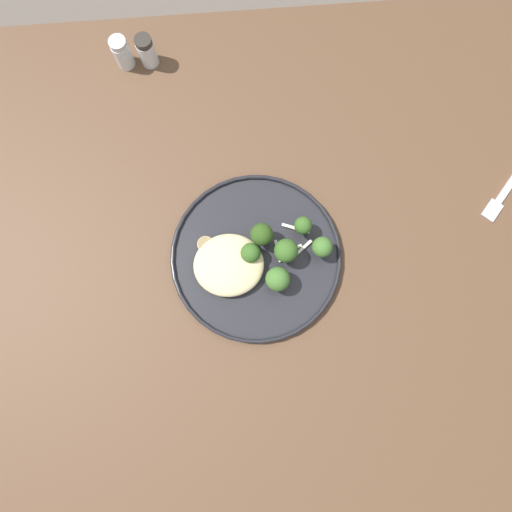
{
  "coord_description": "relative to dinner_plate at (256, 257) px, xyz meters",
  "views": [
    {
      "loc": [
        0.04,
        -0.12,
        1.55
      ],
      "look_at": [
        0.05,
        0.02,
        0.76
      ],
      "focal_mm": 33.65,
      "sensor_mm": 36.0,
      "label": 1
    }
  ],
  "objects": [
    {
      "name": "dinner_plate",
      "position": [
        0.0,
        0.0,
        0.0
      ],
      "size": [
        0.29,
        0.29,
        0.02
      ],
      "color": "#232328",
      "rests_on": "wooden_dining_table"
    },
    {
      "name": "seared_scallop_large_seared",
      "position": [
        -0.03,
        -0.02,
        0.01
      ],
      "size": [
        0.03,
        0.03,
        0.02
      ],
      "color": "#E5C689",
      "rests_on": "dinner_plate"
    },
    {
      "name": "pepper_shaker",
      "position": [
        -0.17,
        0.38,
        0.02
      ],
      "size": [
        0.03,
        0.03,
        0.07
      ],
      "color": "white",
      "rests_on": "wooden_dining_table"
    },
    {
      "name": "broccoli_floret_rear_charred",
      "position": [
        -0.01,
        0.0,
        0.03
      ],
      "size": [
        0.03,
        0.03,
        0.05
      ],
      "color": "#7A994C",
      "rests_on": "dinner_plate"
    },
    {
      "name": "broccoli_floret_left_leaning",
      "position": [
        0.01,
        0.03,
        0.04
      ],
      "size": [
        0.04,
        0.04,
        0.06
      ],
      "color": "#7A994C",
      "rests_on": "dinner_plate"
    },
    {
      "name": "broccoli_floret_beside_noodles",
      "position": [
        0.08,
        0.04,
        0.03
      ],
      "size": [
        0.03,
        0.03,
        0.05
      ],
      "color": "#89A356",
      "rests_on": "dinner_plate"
    },
    {
      "name": "ground",
      "position": [
        -0.05,
        -0.02,
        -0.75
      ],
      "size": [
        6.0,
        6.0,
        0.0
      ],
      "primitive_type": "plane",
      "color": "#665B51"
    },
    {
      "name": "wooden_dining_table",
      "position": [
        -0.05,
        -0.02,
        -0.09
      ],
      "size": [
        1.4,
        1.0,
        0.74
      ],
      "color": "brown",
      "rests_on": "ground"
    },
    {
      "name": "onion_sliver_long_sliver",
      "position": [
        0.04,
        0.01,
        0.01
      ],
      "size": [
        0.01,
        0.04,
        0.0
      ],
      "primitive_type": "cube",
      "rotation": [
        0.0,
        0.0,
        1.71
      ],
      "color": "silver",
      "rests_on": "dinner_plate"
    },
    {
      "name": "seared_scallop_front_small",
      "position": [
        -0.08,
        0.03,
        0.01
      ],
      "size": [
        0.03,
        0.03,
        0.01
      ],
      "color": "#DBB77A",
      "rests_on": "dinner_plate"
    },
    {
      "name": "broccoli_floret_center_pile",
      "position": [
        0.05,
        -0.0,
        0.04
      ],
      "size": [
        0.04,
        0.04,
        0.06
      ],
      "color": "#89A356",
      "rests_on": "dinner_plate"
    },
    {
      "name": "seared_scallop_rear_pale",
      "position": [
        -0.07,
        -0.04,
        0.01
      ],
      "size": [
        0.02,
        0.02,
        0.01
      ],
      "color": "beige",
      "rests_on": "dinner_plate"
    },
    {
      "name": "seared_scallop_right_edge",
      "position": [
        -0.08,
        -0.02,
        0.01
      ],
      "size": [
        0.03,
        0.03,
        0.01
      ],
      "color": "#E5C689",
      "rests_on": "dinner_plate"
    },
    {
      "name": "onion_sliver_short_strip",
      "position": [
        0.08,
        0.01,
        0.01
      ],
      "size": [
        0.03,
        0.03,
        0.0
      ],
      "primitive_type": "cube",
      "rotation": [
        0.0,
        0.0,
        3.81
      ],
      "color": "silver",
      "rests_on": "dinner_plate"
    },
    {
      "name": "seared_scallop_on_noodles",
      "position": [
        -0.05,
        -0.01,
        0.01
      ],
      "size": [
        0.03,
        0.03,
        0.01
      ],
      "color": "#DBB77A",
      "rests_on": "dinner_plate"
    },
    {
      "name": "salt_shaker",
      "position": [
        -0.21,
        0.38,
        0.02
      ],
      "size": [
        0.03,
        0.03,
        0.07
      ],
      "color": "white",
      "rests_on": "wooden_dining_table"
    },
    {
      "name": "seared_scallop_tilted_round",
      "position": [
        -0.05,
        -0.05,
        0.01
      ],
      "size": [
        0.02,
        0.02,
        0.02
      ],
      "color": "#E5C689",
      "rests_on": "dinner_plate"
    },
    {
      "name": "onion_sliver_curled_piece",
      "position": [
        0.07,
        0.04,
        0.01
      ],
      "size": [
        0.05,
        0.02,
        0.0
      ],
      "primitive_type": "cube",
      "rotation": [
        0.0,
        0.0,
        2.78
      ],
      "color": "silver",
      "rests_on": "dinner_plate"
    },
    {
      "name": "seared_scallop_half_hidden",
      "position": [
        -0.04,
        0.0,
        0.01
      ],
      "size": [
        0.03,
        0.03,
        0.02
      ],
      "color": "beige",
      "rests_on": "dinner_plate"
    },
    {
      "name": "onion_sliver_pale_crescent",
      "position": [
        0.06,
        0.01,
        0.01
      ],
      "size": [
        0.05,
        0.02,
        0.0
      ],
      "primitive_type": "cube",
      "rotation": [
        0.0,
        0.0,
        0.34
      ],
      "color": "silver",
      "rests_on": "dinner_plate"
    },
    {
      "name": "broccoli_floret_split_head",
      "position": [
        0.03,
        -0.04,
        0.03
      ],
      "size": [
        0.04,
        0.04,
        0.05
      ],
      "color": "#7A994C",
      "rests_on": "dinner_plate"
    },
    {
      "name": "dinner_fork",
      "position": [
        0.46,
        0.1,
        -0.01
      ],
      "size": [
        0.14,
        0.15,
        0.0
      ],
      "color": "silver",
      "rests_on": "wooden_dining_table"
    },
    {
      "name": "noodle_bed",
      "position": [
        -0.05,
        -0.01,
        0.02
      ],
      "size": [
        0.12,
        0.11,
        0.03
      ],
      "color": "beige",
      "rests_on": "dinner_plate"
    },
    {
      "name": "broccoli_floret_small_sprig",
      "position": [
        0.11,
        0.0,
        0.03
      ],
      "size": [
        0.03,
        0.03,
        0.05
      ],
      "color": "#7A994C",
      "rests_on": "dinner_plate"
    }
  ]
}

